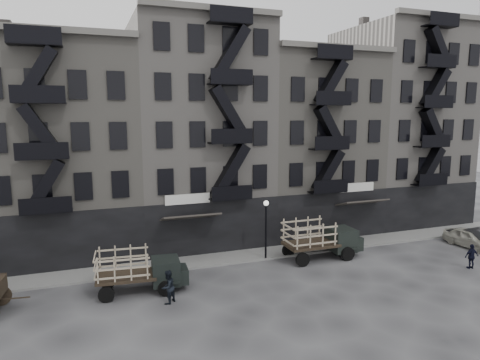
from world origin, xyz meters
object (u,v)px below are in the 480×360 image
object	(u,v)px
car_east	(470,238)
policeman	(472,256)
car_far	(476,237)
stake_truck_west	(139,268)
stake_truck_east	(321,236)
pedestrian_mid	(168,287)

from	to	relation	value
car_east	policeman	distance (m)	5.15
car_far	car_east	bearing A→B (deg)	-19.89
stake_truck_west	car_far	size ratio (longest dim) A/B	1.13
stake_truck_east	pedestrian_mid	xyz separation A→B (m)	(-11.56, -3.52, -0.70)
car_far	policeman	world-z (taller)	policeman
pedestrian_mid	policeman	bearing A→B (deg)	136.14
stake_truck_west	car_east	distance (m)	25.04
stake_truck_west	car_far	xyz separation A→B (m)	(25.53, -0.36, -0.70)
car_east	pedestrian_mid	world-z (taller)	pedestrian_mid
car_far	policeman	size ratio (longest dim) A/B	2.82
stake_truck_west	car_east	size ratio (longest dim) A/B	1.28
stake_truck_east	policeman	xyz separation A→B (m)	(8.39, -5.21, -0.79)
pedestrian_mid	policeman	size ratio (longest dim) A/B	1.11
pedestrian_mid	policeman	world-z (taller)	pedestrian_mid
car_east	car_far	bearing A→B (deg)	-16.15
car_far	pedestrian_mid	world-z (taller)	pedestrian_mid
car_east	car_far	distance (m)	0.52
stake_truck_west	policeman	xyz separation A→B (m)	(21.24, -3.74, -0.64)
car_far	pedestrian_mid	size ratio (longest dim) A/B	2.55
car_far	pedestrian_mid	distance (m)	24.31
policeman	stake_truck_west	bearing A→B (deg)	-2.36
car_east	policeman	xyz separation A→B (m)	(-3.79, -3.48, 0.13)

